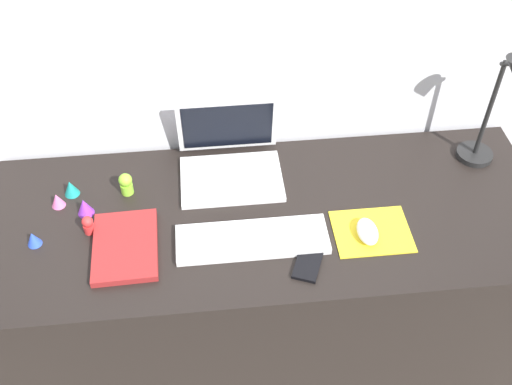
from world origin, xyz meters
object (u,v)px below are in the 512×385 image
toy_figurine_red (88,225)px  toy_figurine_lime (126,184)px  laptop (230,155)px  toy_figurine_purple (85,207)px  notebook_pad (125,246)px  toy_figurine_blue (33,239)px  mouse (367,231)px  toy_figurine_teal (71,188)px  cell_phone (309,261)px  toy_figurine_pink (57,200)px  desk_lamp (493,113)px  keyboard (252,239)px

toy_figurine_red → toy_figurine_lime: toy_figurine_lime is taller
laptop → toy_figurine_purple: size_ratio=5.80×
toy_figurine_red → toy_figurine_purple: toy_figurine_red is taller
notebook_pad → toy_figurine_blue: 0.25m
mouse → toy_figurine_teal: 0.85m
toy_figurine_teal → toy_figurine_purple: toy_figurine_purple is taller
toy_figurine_lime → cell_phone: bearing=-32.8°
toy_figurine_blue → toy_figurine_pink: same height
toy_figurine_red → laptop: bearing=28.0°
cell_phone → mouse: bearing=45.0°
cell_phone → toy_figurine_pink: toy_figurine_pink is taller
toy_figurine_blue → desk_lamp: bearing=8.5°
toy_figurine_purple → mouse: bearing=-12.4°
toy_figurine_purple → notebook_pad: bearing=-50.9°
toy_figurine_blue → notebook_pad: bearing=-10.0°
cell_phone → toy_figurine_lime: (-0.48, 0.31, 0.03)m
keyboard → toy_figurine_blue: (-0.58, 0.05, 0.01)m
toy_figurine_lime → toy_figurine_teal: bearing=175.9°
toy_figurine_blue → mouse: bearing=-4.4°
mouse → notebook_pad: bearing=177.8°
notebook_pad → toy_figurine_purple: (-0.12, 0.14, 0.02)m
desk_lamp → toy_figurine_lime: bearing=-178.7°
mouse → cell_phone: bearing=-157.3°
notebook_pad → toy_figurine_red: bearing=142.9°
cell_phone → notebook_pad: bearing=-169.2°
keyboard → mouse: size_ratio=4.27×
keyboard → toy_figurine_blue: size_ratio=9.51×
keyboard → toy_figurine_teal: bearing=154.8°
laptop → notebook_pad: 0.42m
toy_figurine_teal → cell_phone: bearing=-26.6°
cell_phone → desk_lamp: 0.69m
laptop → toy_figurine_purple: bearing=-161.3°
mouse → toy_figurine_blue: 0.90m
laptop → cell_phone: laptop is taller
notebook_pad → toy_figurine_pink: bearing=135.8°
toy_figurine_lime → mouse: bearing=-20.1°
desk_lamp → toy_figurine_red: desk_lamp is taller
toy_figurine_purple → toy_figurine_lime: size_ratio=0.74×
desk_lamp → toy_figurine_lime: desk_lamp is taller
desk_lamp → toy_figurine_teal: 1.23m
keyboard → mouse: (0.31, -0.01, 0.01)m
laptop → notebook_pad: bearing=-136.6°
keyboard → cell_phone: (0.14, -0.09, -0.01)m
keyboard → cell_phone: keyboard is taller
toy_figurine_red → toy_figurine_blue: (-0.14, -0.03, -0.01)m
keyboard → toy_figurine_purple: (-0.46, 0.16, 0.02)m
cell_phone → desk_lamp: bearing=52.4°
desk_lamp → toy_figurine_pink: desk_lamp is taller
laptop → toy_figurine_pink: bearing=-168.3°
cell_phone → desk_lamp: (0.58, 0.34, 0.18)m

